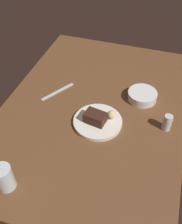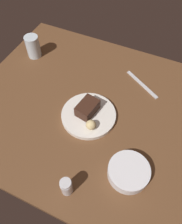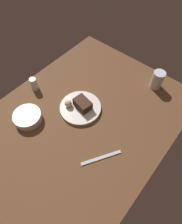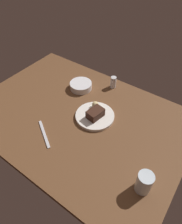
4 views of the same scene
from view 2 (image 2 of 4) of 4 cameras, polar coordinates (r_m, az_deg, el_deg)
The scene contains 8 objects.
dining_table at distance 91.20cm, azimuth 5.63°, elevation -1.46°, with size 120.00×84.00×3.00cm, color brown.
dessert_plate at distance 88.58cm, azimuth -0.61°, elevation -0.82°, with size 21.52×21.52×1.76cm, color white.
chocolate_cake_slice at distance 86.61cm, azimuth -0.91°, elevation 1.05°, with size 9.00×6.13×4.76cm, color #381E14.
bread_roll at distance 82.85cm, azimuth -0.03°, elevation -3.26°, with size 3.81×3.81×3.81cm, color #DBC184.
salt_shaker at distance 73.74cm, azimuth -6.26°, elevation -18.32°, with size 3.77×3.77×7.59cm.
water_glass at distance 113.76cm, azimuth -14.51°, elevation 15.80°, with size 6.51×6.51×10.52cm, color silver.
side_bowl at distance 77.63cm, azimuth 9.52°, elevation -14.75°, with size 13.93×13.93×4.14cm, color silver.
butter_knife at distance 102.10cm, azimuth 12.81°, elevation 6.86°, with size 19.00×1.40×0.50cm, color silver.
Camera 2 is at (-12.97, 49.57, 76.95)cm, focal length 36.00 mm.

